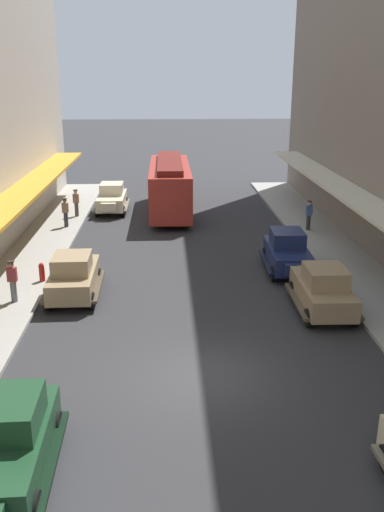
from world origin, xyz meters
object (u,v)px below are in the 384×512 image
(parked_car_4, at_px, (323,288))
(parked_car_5, at_px, (112,197))
(parked_car_2, at_px, (7,440))
(pedestrian_0, at_px, (309,215))
(pedestrian_2, at_px, (76,203))
(pedestrian_3, at_px, (13,281))
(streetcar, at_px, (170,184))
(fire_hydrant, at_px, (42,272))
(pedestrian_1, at_px, (65,212))
(parked_car_3, at_px, (287,251))
(parked_car_1, at_px, (74,275))

(parked_car_4, height_order, parked_car_5, same)
(parked_car_2, relative_size, pedestrian_0, 2.57)
(pedestrian_2, bearing_deg, pedestrian_3, -91.61)
(streetcar, bearing_deg, parked_car_2, -98.88)
(pedestrian_3, bearing_deg, parked_car_4, -5.64)
(parked_car_5, distance_m, pedestrian_0, 12.90)
(streetcar, distance_m, fire_hydrant, 13.82)
(parked_car_2, height_order, fire_hydrant, parked_car_2)
(pedestrian_3, bearing_deg, parked_car_2, -76.26)
(pedestrian_1, height_order, pedestrian_3, same)
(streetcar, height_order, pedestrian_2, streetcar)
(parked_car_3, xyz_separation_m, streetcar, (-5.24, 11.30, 0.96))
(parked_car_1, bearing_deg, pedestrian_1, 101.26)
(parked_car_2, bearing_deg, fire_hydrant, 98.43)
(parked_car_5, height_order, pedestrian_1, parked_car_5)
(fire_hydrant, height_order, pedestrian_1, pedestrian_1)
(pedestrian_0, bearing_deg, parked_car_5, 154.41)
(parked_car_3, bearing_deg, parked_car_1, -163.72)
(parked_car_3, distance_m, pedestrian_1, 13.68)
(parked_car_2, bearing_deg, pedestrian_2, 94.90)
(parked_car_2, relative_size, streetcar, 0.45)
(parked_car_3, bearing_deg, pedestrian_1, 145.90)
(parked_car_3, height_order, pedestrian_0, parked_car_3)
(pedestrian_2, height_order, pedestrian_3, same)
(parked_car_2, xyz_separation_m, pedestrian_2, (-2.01, 23.46, 0.07))
(parked_car_1, xyz_separation_m, fire_hydrant, (-1.60, 1.46, -0.38))
(parked_car_5, height_order, pedestrian_3, parked_car_5)
(parked_car_5, relative_size, pedestrian_3, 2.55)
(parked_car_4, bearing_deg, fire_hydrant, 163.15)
(parked_car_5, height_order, fire_hydrant, parked_car_5)
(parked_car_1, height_order, pedestrian_1, parked_car_1)
(fire_hydrant, bearing_deg, parked_car_4, -16.85)
(parked_car_5, bearing_deg, pedestrian_1, -118.13)
(parked_car_2, relative_size, fire_hydrant, 5.23)
(parked_car_5, bearing_deg, streetcar, -9.41)
(parked_car_2, bearing_deg, streetcar, 81.12)
(pedestrian_2, distance_m, pedestrian_3, 13.67)
(streetcar, xyz_separation_m, pedestrian_3, (-6.24, -14.78, -0.89))
(parked_car_5, bearing_deg, parked_car_1, -90.83)
(parked_car_4, relative_size, parked_car_5, 1.00)
(pedestrian_3, bearing_deg, parked_car_5, 81.04)
(parked_car_2, xyz_separation_m, fire_hydrant, (-1.78, 12.03, -0.38))
(parked_car_5, xyz_separation_m, streetcar, (3.81, -0.63, 0.96))
(parked_car_5, bearing_deg, parked_car_3, -52.82)
(parked_car_1, xyz_separation_m, parked_car_5, (0.21, 14.64, 0.00))
(parked_car_3, relative_size, parked_car_4, 1.01)
(parked_car_5, height_order, pedestrian_2, parked_car_5)
(parked_car_2, height_order, streetcar, streetcar)
(parked_car_2, distance_m, streetcar, 24.90)
(fire_hydrant, relative_size, pedestrian_0, 0.49)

